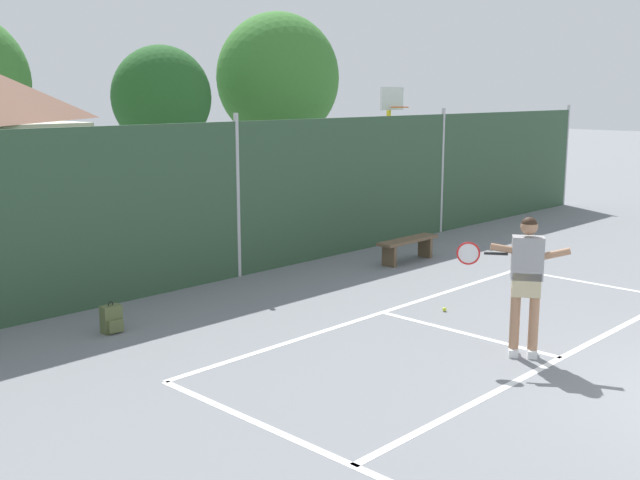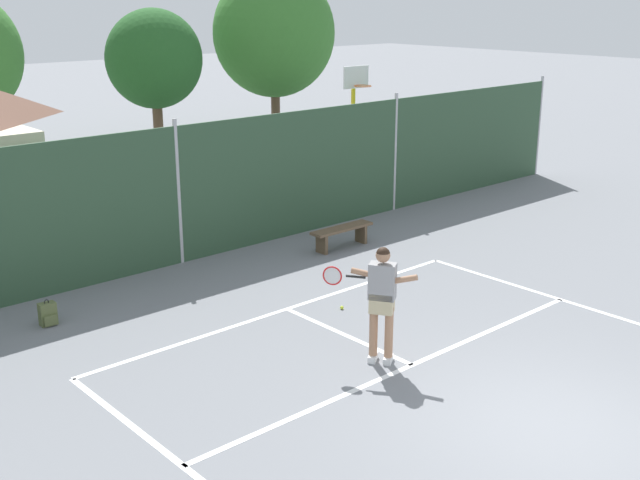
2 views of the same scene
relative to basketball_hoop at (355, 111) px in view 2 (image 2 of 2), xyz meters
The scene contains 9 objects.
ground_plane 13.34m from the basketball_hoop, 122.49° to the right, with size 120.00×120.00×0.00m, color slate.
court_markings 12.81m from the basketball_hoop, 124.07° to the right, with size 8.30×11.10×0.01m.
chainlink_fence 7.41m from the basketball_hoop, 163.54° to the right, with size 26.09×0.09×3.05m.
basketball_hoop is the anchor object (origin of this frame).
treeline_backdrop 10.54m from the basketball_hoop, 117.61° to the left, with size 26.01×4.47×6.45m.
tennis_player 11.06m from the basketball_hoop, 131.88° to the right, with size 0.91×1.18×1.85m.
tennis_ball 9.18m from the basketball_hoop, 135.34° to the right, with size 0.07×0.07×0.07m, color #CCE033.
backpack_olive 11.31m from the basketball_hoop, 162.05° to the right, with size 0.29×0.25×0.46m.
courtside_bench 5.61m from the basketball_hoop, 136.85° to the right, with size 1.60×0.36×0.48m.
Camera 2 is at (-8.39, -4.83, 5.44)m, focal length 44.59 mm.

